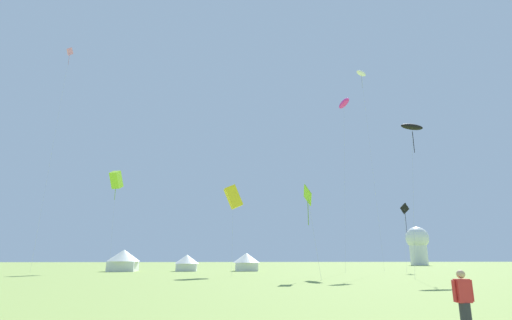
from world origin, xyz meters
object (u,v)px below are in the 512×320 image
at_px(kite_yellow_box, 233,197).
at_px(kite_magenta_parafoil, 344,103).
at_px(kite_white_parafoil, 361,74).
at_px(festival_tent_left, 187,262).
at_px(festival_tent_right, 246,261).
at_px(festival_tent_center, 124,259).
at_px(observatory_dome, 418,244).
at_px(kite_lime_box, 116,180).
at_px(kite_lime_diamond, 308,196).
at_px(person_spectator, 464,305).
at_px(kite_pink_diamond, 68,64).
at_px(kite_black_diamond, 405,210).
at_px(kite_black_parafoil, 412,127).

distance_m(kite_yellow_box, kite_magenta_parafoil, 27.72).
relative_size(kite_white_parafoil, festival_tent_left, 8.89).
distance_m(kite_magenta_parafoil, festival_tent_right, 30.54).
bearing_deg(kite_white_parafoil, kite_magenta_parafoil, -149.33).
xyz_separation_m(kite_magenta_parafoil, festival_tent_center, (-35.16, 5.28, -25.29)).
xyz_separation_m(festival_tent_left, observatory_dome, (61.83, 45.09, 4.61)).
xyz_separation_m(kite_lime_box, kite_lime_diamond, (25.01, -23.32, -5.87)).
height_order(kite_white_parafoil, festival_tent_right, kite_white_parafoil).
height_order(kite_magenta_parafoil, person_spectator, kite_magenta_parafoil).
relative_size(kite_lime_box, observatory_dome, 1.42).
distance_m(festival_tent_left, observatory_dome, 76.67).
xyz_separation_m(kite_yellow_box, kite_white_parafoil, (23.01, 13.12, 24.59)).
xyz_separation_m(kite_yellow_box, kite_lime_box, (-17.91, 12.68, 4.39)).
height_order(festival_tent_left, festival_tent_right, festival_tent_right).
xyz_separation_m(kite_pink_diamond, kite_white_parafoil, (49.67, 2.33, 1.70)).
bearing_deg(kite_black_diamond, festival_tent_right, 162.61).
distance_m(kite_pink_diamond, kite_lime_diamond, 46.83).
height_order(kite_lime_box, festival_tent_center, kite_lime_box).
bearing_deg(festival_tent_right, kite_pink_diamond, -170.35).
distance_m(kite_white_parafoil, person_spectator, 63.72).
height_order(kite_black_parafoil, festival_tent_right, kite_black_parafoil).
relative_size(kite_pink_diamond, kite_lime_box, 2.31).
height_order(kite_lime_box, kite_black_parafoil, kite_black_parafoil).
bearing_deg(kite_yellow_box, kite_magenta_parafoil, 29.44).
distance_m(kite_black_diamond, kite_white_parafoil, 25.68).
bearing_deg(observatory_dome, kite_black_parafoil, -116.92).
height_order(kite_pink_diamond, festival_tent_left, kite_pink_diamond).
bearing_deg(kite_lime_box, festival_tent_left, 15.55).
bearing_deg(observatory_dome, kite_yellow_box, -132.15).
xyz_separation_m(kite_yellow_box, festival_tent_left, (-6.72, 15.79, -8.07)).
distance_m(festival_tent_center, observatory_dome, 84.77).
xyz_separation_m(kite_yellow_box, festival_tent_center, (-16.55, 15.79, -7.64)).
bearing_deg(festival_tent_left, kite_pink_diamond, -165.92).
relative_size(kite_magenta_parafoil, person_spectator, 16.11).
bearing_deg(kite_lime_box, kite_lime_diamond, -42.99).
bearing_deg(festival_tent_left, kite_lime_diamond, -62.39).
bearing_deg(kite_black_parafoil, kite_white_parafoil, 82.01).
distance_m(kite_black_diamond, kite_magenta_parafoil, 19.79).
distance_m(kite_yellow_box, kite_black_parafoil, 22.77).
bearing_deg(kite_magenta_parafoil, kite_yellow_box, -150.56).
distance_m(kite_yellow_box, festival_tent_left, 18.96).
xyz_separation_m(kite_pink_diamond, kite_magenta_parafoil, (45.27, -0.28, -5.24)).
distance_m(kite_lime_diamond, festival_tent_left, 30.55).
height_order(kite_black_diamond, kite_pink_diamond, kite_pink_diamond).
bearing_deg(kite_white_parafoil, festival_tent_right, 172.48).
height_order(kite_pink_diamond, festival_tent_center, kite_pink_diamond).
relative_size(kite_lime_box, person_spectator, 8.86).
xyz_separation_m(kite_lime_diamond, festival_tent_center, (-23.65, 26.43, -6.16)).
bearing_deg(kite_magenta_parafoil, kite_lime_box, 176.60).
height_order(kite_lime_diamond, kite_white_parafoil, kite_white_parafoil).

